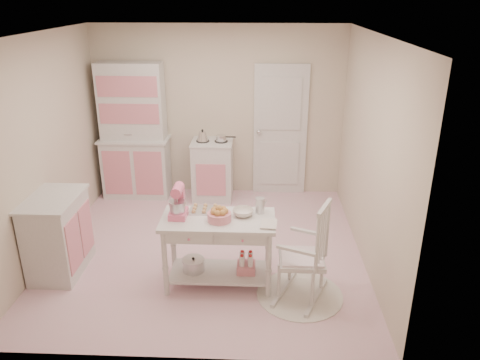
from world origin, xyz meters
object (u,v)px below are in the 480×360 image
hutch (134,132)px  bread_basket (219,217)px  stand_mixer (178,202)px  work_table (219,251)px  base_cabinet (58,235)px  stove (213,170)px  rocking_chair (302,250)px

hutch → bread_basket: (1.51, -2.44, -0.19)m
hutch → stand_mixer: 2.61m
bread_basket → work_table: bearing=111.8°
hutch → work_table: (1.49, -2.39, -0.64)m
hutch → base_cabinet: bearing=-98.9°
stove → work_table: stove is taller
base_cabinet → work_table: 1.85m
rocking_chair → stove: bearing=137.7°
hutch → base_cabinet: size_ratio=2.26×
work_table → base_cabinet: bearing=174.3°
work_table → stand_mixer: size_ratio=3.53×
stove → base_cabinet: bearing=-125.6°
stand_mixer → base_cabinet: bearing=174.6°
work_table → rocking_chair: bearing=-12.4°
stand_mixer → hutch: bearing=115.5°
base_cabinet → rocking_chair: 2.75m
base_cabinet → bread_basket: size_ratio=3.68×
stove → work_table: 2.36m
rocking_chair → bread_basket: rocking_chair is taller
stove → stand_mixer: size_ratio=2.71×
stove → hutch: bearing=177.6°
stove → stand_mixer: bearing=-93.1°
stove → bread_basket: 2.45m
hutch → work_table: bearing=-58.0°
hutch → rocking_chair: (2.37, -2.59, -0.49)m
hutch → stand_mixer: hutch is taller
stand_mixer → bread_basket: (0.44, -0.07, -0.12)m
work_table → bread_basket: bearing=-68.2°
hutch → bread_basket: size_ratio=8.32×
work_table → stove: bearing=97.2°
hutch → work_table: size_ratio=1.73×
hutch → rocking_chair: 3.55m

